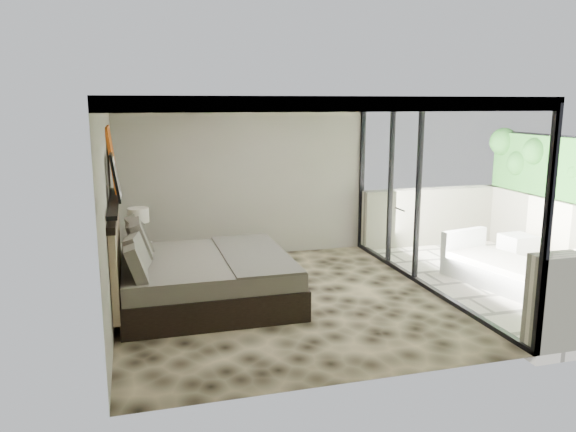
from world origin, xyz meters
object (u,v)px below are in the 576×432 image
object	(u,v)px
lounger	(500,270)
ottoman	(517,249)
bed	(199,276)
table_lamp	(139,222)
nightstand	(138,263)

from	to	relation	value
lounger	ottoman	bearing A→B (deg)	29.37
lounger	bed	bearing A→B (deg)	162.25
bed	ottoman	distance (m)	5.60
ottoman	table_lamp	bearing A→B (deg)	171.58
nightstand	lounger	distance (m)	5.66
table_lamp	bed	bearing A→B (deg)	-62.31
table_lamp	lounger	size ratio (longest dim) A/B	0.31
bed	lounger	world-z (taller)	bed
ottoman	nightstand	bearing A→B (deg)	171.89
bed	table_lamp	bearing A→B (deg)	117.69
ottoman	lounger	xyz separation A→B (m)	(-1.01, -0.91, -0.03)
bed	nightstand	distance (m)	1.62
table_lamp	lounger	xyz separation A→B (m)	(5.32, -1.85, -0.69)
nightstand	bed	bearing A→B (deg)	-42.99
nightstand	ottoman	xyz separation A→B (m)	(6.37, -0.91, 0.00)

